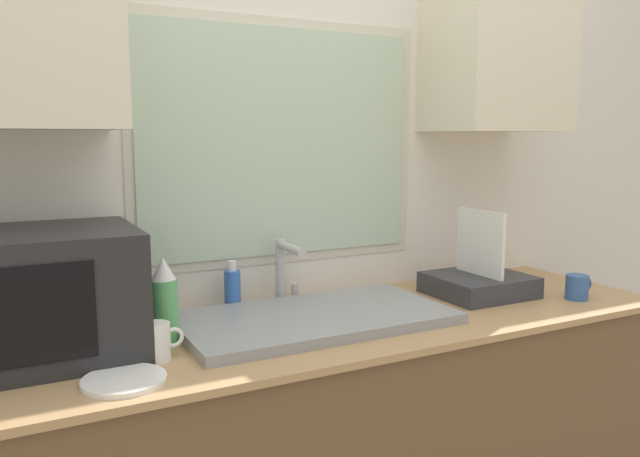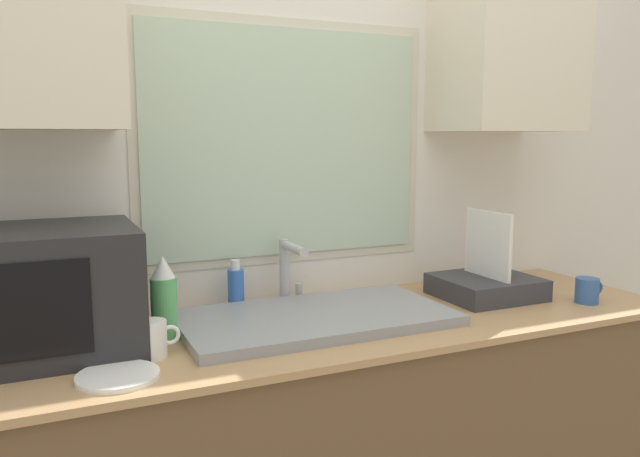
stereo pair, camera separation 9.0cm
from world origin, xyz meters
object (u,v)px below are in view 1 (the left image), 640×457
(microwave, at_px, (30,295))
(soap_bottle, at_px, (232,289))
(faucet, at_px, (285,266))
(dish_rack, at_px, (479,281))
(spray_bottle, at_px, (164,301))
(mug_near_sink, at_px, (156,342))

(microwave, xyz_separation_m, soap_bottle, (0.57, 0.18, -0.09))
(faucet, height_order, soap_bottle, faucet)
(dish_rack, height_order, spray_bottle, dish_rack)
(microwave, distance_m, spray_bottle, 0.32)
(dish_rack, relative_size, spray_bottle, 1.39)
(microwave, relative_size, mug_near_sink, 4.77)
(faucet, distance_m, microwave, 0.76)
(spray_bottle, xyz_separation_m, soap_bottle, (0.26, 0.20, -0.04))
(microwave, xyz_separation_m, mug_near_sink, (0.26, -0.15, -0.11))
(soap_bottle, distance_m, mug_near_sink, 0.45)
(dish_rack, bearing_deg, spray_bottle, 179.65)
(dish_rack, bearing_deg, microwave, 178.69)
(faucet, relative_size, spray_bottle, 0.93)
(soap_bottle, height_order, mug_near_sink, soap_bottle)
(dish_rack, height_order, mug_near_sink, dish_rack)
(faucet, xyz_separation_m, spray_bottle, (-0.43, -0.18, -0.02))
(mug_near_sink, bearing_deg, soap_bottle, 46.87)
(faucet, relative_size, soap_bottle, 1.34)
(mug_near_sink, bearing_deg, faucet, 32.96)
(spray_bottle, height_order, soap_bottle, spray_bottle)
(microwave, bearing_deg, spray_bottle, -4.51)
(mug_near_sink, bearing_deg, spray_bottle, 67.81)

